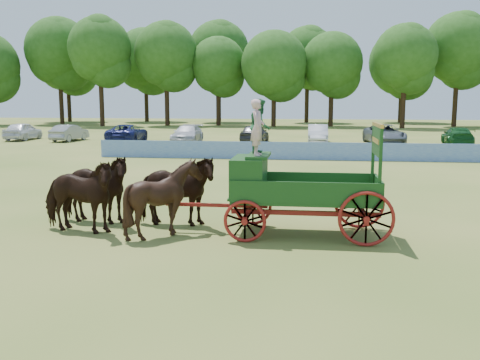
# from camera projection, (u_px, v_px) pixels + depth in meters

# --- Properties ---
(ground) EXTENTS (160.00, 160.00, 0.00)m
(ground) POSITION_uv_depth(u_px,v_px,m) (352.00, 240.00, 13.83)
(ground) COLOR olive
(ground) RESTS_ON ground
(horse_lead_left) EXTENTS (2.55, 1.49, 2.03)m
(horse_lead_left) POSITION_uv_depth(u_px,v_px,m) (77.00, 196.00, 14.39)
(horse_lead_left) COLOR black
(horse_lead_left) RESTS_ON ground
(horse_lead_right) EXTENTS (2.52, 1.39, 2.03)m
(horse_lead_right) POSITION_uv_depth(u_px,v_px,m) (94.00, 189.00, 15.47)
(horse_lead_right) COLOR black
(horse_lead_right) RESTS_ON ground
(horse_wheel_left) EXTENTS (1.89, 1.69, 2.03)m
(horse_wheel_left) POSITION_uv_depth(u_px,v_px,m) (164.00, 198.00, 14.08)
(horse_wheel_left) COLOR black
(horse_wheel_left) RESTS_ON ground
(horse_wheel_right) EXTENTS (2.43, 1.16, 2.03)m
(horse_wheel_right) POSITION_uv_depth(u_px,v_px,m) (174.00, 191.00, 15.16)
(horse_wheel_right) COLOR black
(horse_wheel_right) RESTS_ON ground
(farm_dray) EXTENTS (5.99, 2.00, 3.61)m
(farm_dray) POSITION_uv_depth(u_px,v_px,m) (279.00, 176.00, 14.17)
(farm_dray) COLOR maroon
(farm_dray) RESTS_ON ground
(sponsor_banner) EXTENTS (26.00, 0.08, 1.05)m
(sponsor_banner) POSITION_uv_depth(u_px,v_px,m) (312.00, 151.00, 31.51)
(sponsor_banner) COLOR #214FB3
(sponsor_banner) RESTS_ON ground
(parked_cars) EXTENTS (38.45, 6.64, 1.55)m
(parked_cars) POSITION_uv_depth(u_px,v_px,m) (234.00, 134.00, 43.74)
(parked_cars) COLOR silver
(parked_cars) RESTS_ON ground
(treeline) EXTENTS (91.95, 24.65, 15.06)m
(treeline) POSITION_uv_depth(u_px,v_px,m) (269.00, 57.00, 72.33)
(treeline) COLOR #382314
(treeline) RESTS_ON ground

